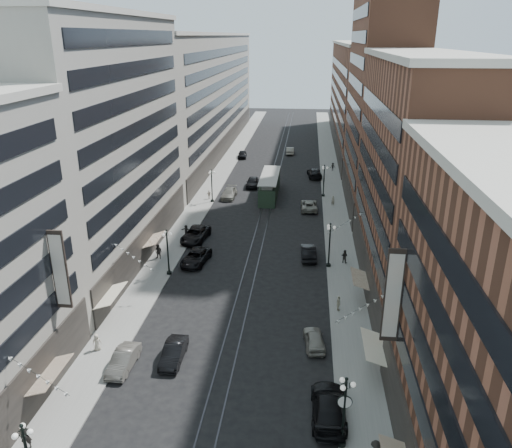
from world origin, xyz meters
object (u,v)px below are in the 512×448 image
at_px(car_3, 329,407).
at_px(pedestrian_8, 333,201).
at_px(car_2, 196,257).
at_px(car_10, 308,252).
at_px(car_13, 252,182).
at_px(car_11, 309,205).
at_px(lamppost_se_mid, 324,179).
at_px(streetcar, 270,187).
at_px(pedestrian_1, 97,342).
at_px(car_4, 314,339).
at_px(car_14, 290,151).
at_px(car_1, 123,360).
at_px(pedestrian_5, 186,230).
at_px(pedestrian_2, 159,252).
at_px(lamppost_se_near, 344,408).
at_px(pedestrian_4, 339,303).
at_px(lamppost_se_far, 330,243).
at_px(car_9, 242,154).
at_px(pedestrian_7, 344,256).
at_px(lamppost_sw_far, 168,251).
at_px(pedestrian_0, 26,436).
at_px(car_8, 229,193).
at_px(pedestrian_9, 333,167).
at_px(car_12, 314,173).
at_px(car_5, 174,352).
at_px(lamppost_sw_mid, 212,185).
at_px(pedestrian_6, 209,195).

relative_size(car_3, pedestrian_8, 3.68).
height_order(car_2, car_10, car_10).
bearing_deg(car_13, car_11, -49.11).
height_order(lamppost_se_mid, pedestrian_8, lamppost_se_mid).
bearing_deg(streetcar, pedestrian_1, -103.83).
relative_size(car_4, car_11, 0.75).
bearing_deg(car_14, car_1, 80.29).
relative_size(car_11, pedestrian_8, 3.30).
distance_m(pedestrian_5, pedestrian_8, 25.60).
height_order(car_3, pedestrian_2, pedestrian_2).
distance_m(lamppost_se_near, pedestrian_4, 17.92).
xyz_separation_m(lamppost_se_far, pedestrian_1, (-20.70, -19.20, -2.18)).
bearing_deg(car_9, pedestrian_7, -74.70).
xyz_separation_m(lamppost_sw_far, streetcar, (9.20, 31.48, -1.38)).
xyz_separation_m(pedestrian_0, car_10, (18.51, 32.77, -0.28)).
distance_m(lamppost_sw_far, streetcar, 32.83).
distance_m(car_2, car_4, 21.37).
bearing_deg(pedestrian_0, car_2, 60.87).
relative_size(car_3, car_8, 1.12).
distance_m(lamppost_se_mid, car_1, 52.31).
bearing_deg(car_4, car_14, -93.26).
bearing_deg(car_11, car_4, 89.07).
bearing_deg(pedestrian_4, pedestrian_9, -15.89).
bearing_deg(car_4, lamppost_sw_far, -43.99).
distance_m(lamppost_se_near, pedestrian_7, 29.40).
bearing_deg(lamppost_se_near, car_3, 105.99).
distance_m(pedestrian_1, car_11, 44.10).
relative_size(car_12, pedestrian_5, 3.92).
relative_size(car_5, car_12, 0.75).
xyz_separation_m(lamppost_sw_mid, lamppost_se_far, (18.40, -23.00, 0.00)).
xyz_separation_m(car_5, car_9, (-3.90, 75.21, 0.03)).
distance_m(pedestrian_4, car_11, 31.31).
height_order(car_3, pedestrian_1, car_3).
bearing_deg(car_13, car_3, -78.70).
bearing_deg(lamppost_se_mid, car_10, -95.35).
xyz_separation_m(streetcar, pedestrian_1, (-11.50, -46.68, -0.80)).
height_order(car_2, car_13, car_13).
bearing_deg(pedestrian_2, car_9, 99.13).
height_order(lamppost_sw_mid, pedestrian_5, lamppost_sw_mid).
bearing_deg(streetcar, lamppost_se_near, -80.58).
bearing_deg(lamppost_sw_mid, car_10, -52.20).
bearing_deg(pedestrian_2, car_1, -69.08).
distance_m(lamppost_se_far, car_10, 4.07).
height_order(pedestrian_1, pedestrian_5, pedestrian_5).
bearing_deg(lamppost_sw_mid, car_8, 49.55).
relative_size(car_8, pedestrian_8, 3.28).
distance_m(car_5, pedestrian_8, 45.30).
distance_m(pedestrian_4, car_10, 12.98).
relative_size(car_9, car_14, 0.94).
xyz_separation_m(car_3, pedestrian_6, (-18.40, 49.67, 0.00)).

